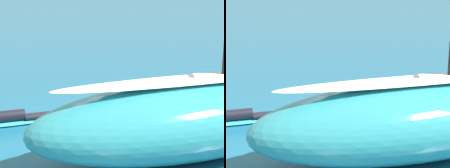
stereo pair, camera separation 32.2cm
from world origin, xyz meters
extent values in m
plane|color=#196084|center=(0.00, 0.00, 0.00)|extent=(120.00, 120.00, 0.00)
ellipsoid|color=teal|center=(-0.74, 2.34, 0.86)|extent=(7.49, 3.79, 1.71)
ellipsoid|color=white|center=(-0.74, 2.34, 1.75)|extent=(6.13, 2.05, 0.08)
ellipsoid|color=#33B2D1|center=(2.09, -1.62, 0.05)|extent=(2.29, 0.93, 0.10)
cylinder|color=black|center=(2.09, -1.62, 0.25)|extent=(0.89, 0.47, 0.30)
cylinder|color=black|center=(1.31, -1.55, 0.16)|extent=(0.72, 0.28, 0.13)
cylinder|color=black|center=(1.34, -1.38, 0.16)|extent=(0.72, 0.28, 0.13)
ellipsoid|color=white|center=(-2.96, -1.95, 0.06)|extent=(0.87, 0.81, 0.11)
camera|label=1|loc=(5.09, 8.92, 3.97)|focal=66.85mm
camera|label=2|loc=(4.81, 9.07, 3.97)|focal=66.85mm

